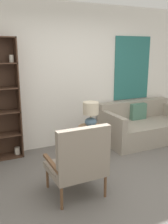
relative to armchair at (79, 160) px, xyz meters
The scene contains 6 objects.
ground_plane 0.77m from the armchair, 16.40° to the right, with size 14.00×14.00×0.00m, color #66605B.
wall_back 2.13m from the armchair, 72.76° to the left, with size 6.40×0.08×2.70m.
armchair is the anchor object (origin of this frame).
couch 2.49m from the armchair, 33.72° to the left, with size 1.71×0.94×0.78m.
side_table 1.26m from the armchair, 56.47° to the left, with size 0.45×0.45×0.57m.
table_lamp 1.30m from the armchair, 56.92° to the left, with size 0.27×0.27×0.43m.
Camera 1 is at (-1.72, -2.46, 1.87)m, focal length 40.00 mm.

